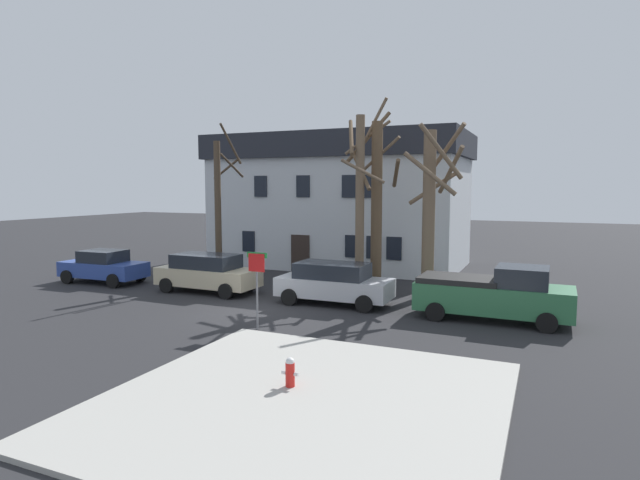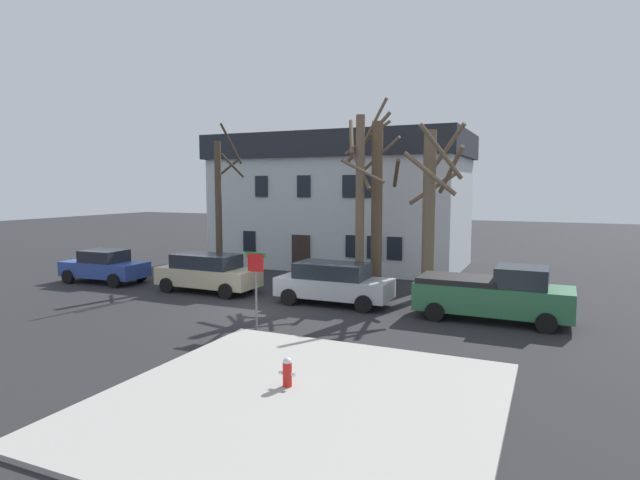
# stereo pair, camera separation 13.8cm
# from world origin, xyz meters

# --- Properties ---
(ground_plane) EXTENTS (120.00, 120.00, 0.00)m
(ground_plane) POSITION_xyz_m (0.00, 0.00, 0.00)
(ground_plane) COLOR #262628
(sidewalk_slab) EXTENTS (8.58, 8.68, 0.12)m
(sidewalk_slab) POSITION_xyz_m (5.55, -7.11, 0.06)
(sidewalk_slab) COLOR #A8A59E
(sidewalk_slab) RESTS_ON ground_plane
(building_main) EXTENTS (15.07, 7.89, 7.84)m
(building_main) POSITION_xyz_m (-1.42, 12.71, 3.98)
(building_main) COLOR silver
(building_main) RESTS_ON ground_plane
(tree_bare_near) EXTENTS (1.78, 1.86, 7.79)m
(tree_bare_near) POSITION_xyz_m (-4.83, 4.84, 3.79)
(tree_bare_near) COLOR #4C3D2D
(tree_bare_near) RESTS_ON ground_plane
(tree_bare_mid) EXTENTS (2.77, 2.97, 8.69)m
(tree_bare_mid) POSITION_xyz_m (2.68, 4.91, 4.32)
(tree_bare_mid) COLOR brown
(tree_bare_mid) RESTS_ON ground_plane
(tree_bare_far) EXTENTS (2.85, 3.20, 8.32)m
(tree_bare_far) POSITION_xyz_m (3.07, 5.73, 4.20)
(tree_bare_far) COLOR brown
(tree_bare_far) RESTS_ON ground_plane
(tree_bare_end) EXTENTS (2.64, 2.94, 7.47)m
(tree_bare_end) POSITION_xyz_m (5.71, 5.23, 3.97)
(tree_bare_end) COLOR brown
(tree_bare_end) RESTS_ON ground_plane
(car_blue_sedan) EXTENTS (4.35, 2.18, 1.63)m
(car_blue_sedan) POSITION_xyz_m (-9.91, 2.12, 0.82)
(car_blue_sedan) COLOR #2D4799
(car_blue_sedan) RESTS_ON ground_plane
(car_beige_wagon) EXTENTS (4.76, 2.13, 1.73)m
(car_beige_wagon) POSITION_xyz_m (-3.76, 2.27, 0.90)
(car_beige_wagon) COLOR #C6B793
(car_beige_wagon) RESTS_ON ground_plane
(car_silver_wagon) EXTENTS (4.69, 2.13, 1.70)m
(car_silver_wagon) POSITION_xyz_m (2.42, 2.33, 0.89)
(car_silver_wagon) COLOR #B7BABF
(car_silver_wagon) RESTS_ON ground_plane
(pickup_truck_green) EXTENTS (5.41, 2.22, 2.01)m
(pickup_truck_green) POSITION_xyz_m (8.69, 2.18, 0.97)
(pickup_truck_green) COLOR #2D6B42
(pickup_truck_green) RESTS_ON ground_plane
(fire_hydrant) EXTENTS (0.42, 0.22, 0.70)m
(fire_hydrant) POSITION_xyz_m (4.98, -6.60, 0.48)
(fire_hydrant) COLOR red
(fire_hydrant) RESTS_ON sidewalk_slab
(street_sign_pole) EXTENTS (0.76, 0.07, 2.61)m
(street_sign_pole) POSITION_xyz_m (1.53, -2.27, 1.84)
(street_sign_pole) COLOR slate
(street_sign_pole) RESTS_ON ground_plane
(bicycle_leaning) EXTENTS (1.71, 0.46, 1.03)m
(bicycle_leaning) POSITION_xyz_m (-4.02, 5.89, 0.37)
(bicycle_leaning) COLOR black
(bicycle_leaning) RESTS_ON ground_plane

